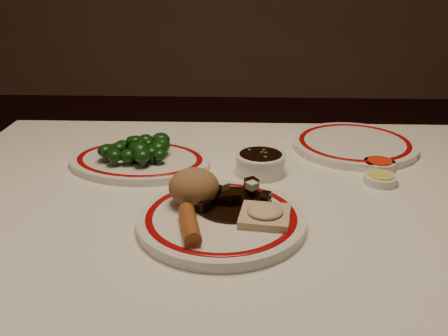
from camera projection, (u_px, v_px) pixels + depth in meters
dining_table at (241, 244)px, 0.93m from camera, size 1.20×0.90×0.75m
main_plate at (221, 220)px, 0.81m from camera, size 0.36×0.36×0.02m
rice_mound at (194, 187)px, 0.83m from camera, size 0.09×0.09×0.06m
spring_roll at (189, 224)px, 0.75m from camera, size 0.05×0.10×0.03m
fried_wonton at (265, 214)px, 0.79m from camera, size 0.09×0.09×0.02m
stirfry_heap at (232, 200)px, 0.83m from camera, size 0.13×0.13×0.03m
broccoli_plate at (140, 161)px, 1.04m from camera, size 0.33×0.29×0.02m
broccoli_pile at (140, 148)px, 1.03m from camera, size 0.14×0.14×0.05m
soy_bowl at (260, 164)px, 0.99m from camera, size 0.10×0.10×0.04m
sweet_sour_dish at (379, 165)px, 1.02m from camera, size 0.06×0.06×0.02m
mustard_dish at (380, 179)px, 0.96m from camera, size 0.06×0.06×0.02m
far_plate at (354, 144)px, 1.13m from camera, size 0.32×0.32×0.02m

